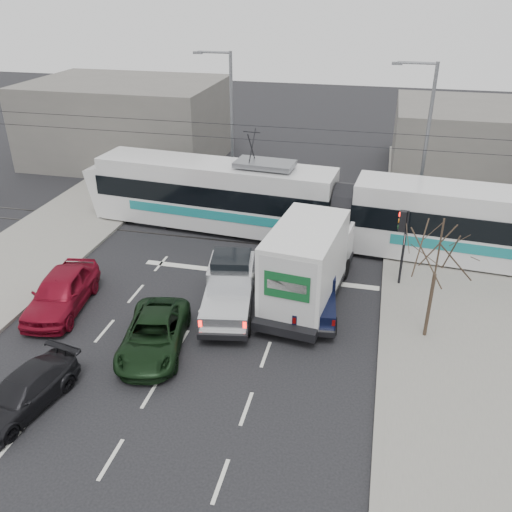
% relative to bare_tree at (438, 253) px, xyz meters
% --- Properties ---
extents(ground, '(120.00, 120.00, 0.00)m').
position_rel_bare_tree_xyz_m(ground, '(-7.60, -2.50, -3.79)').
color(ground, black).
rests_on(ground, ground).
extents(sidewalk_right, '(6.00, 60.00, 0.15)m').
position_rel_bare_tree_xyz_m(sidewalk_right, '(1.40, -2.50, -3.72)').
color(sidewalk_right, gray).
rests_on(sidewalk_right, ground).
extents(rails, '(60.00, 1.60, 0.03)m').
position_rel_bare_tree_xyz_m(rails, '(-7.60, 7.50, -3.78)').
color(rails, '#33302D').
rests_on(rails, ground).
extents(building_left, '(14.00, 10.00, 6.00)m').
position_rel_bare_tree_xyz_m(building_left, '(-21.60, 19.50, -0.79)').
color(building_left, slate).
rests_on(building_left, ground).
extents(building_right, '(12.00, 10.00, 5.00)m').
position_rel_bare_tree_xyz_m(building_right, '(4.40, 21.50, -1.29)').
color(building_right, slate).
rests_on(building_right, ground).
extents(bare_tree, '(2.40, 2.40, 5.00)m').
position_rel_bare_tree_xyz_m(bare_tree, '(0.00, 0.00, 0.00)').
color(bare_tree, '#47382B').
rests_on(bare_tree, ground).
extents(traffic_signal, '(0.44, 0.44, 3.60)m').
position_rel_bare_tree_xyz_m(traffic_signal, '(-1.13, 4.00, -1.05)').
color(traffic_signal, black).
rests_on(traffic_signal, ground).
extents(street_lamp_near, '(2.38, 0.25, 9.00)m').
position_rel_bare_tree_xyz_m(street_lamp_near, '(-0.29, 11.50, 1.32)').
color(street_lamp_near, slate).
rests_on(street_lamp_near, ground).
extents(street_lamp_far, '(2.38, 0.25, 9.00)m').
position_rel_bare_tree_xyz_m(street_lamp_far, '(-11.79, 13.50, 1.32)').
color(street_lamp_far, slate).
rests_on(street_lamp_far, ground).
extents(catenary, '(60.00, 0.20, 7.00)m').
position_rel_bare_tree_xyz_m(catenary, '(-7.60, 7.50, 0.09)').
color(catenary, black).
rests_on(catenary, ground).
extents(tram, '(28.00, 5.21, 5.69)m').
position_rel_bare_tree_xyz_m(tram, '(-4.06, 7.81, -1.77)').
color(tram, silver).
rests_on(tram, ground).
extents(silver_pickup, '(2.89, 5.91, 2.06)m').
position_rel_bare_tree_xyz_m(silver_pickup, '(-8.15, 0.55, -2.77)').
color(silver_pickup, black).
rests_on(silver_pickup, ground).
extents(box_truck, '(3.45, 7.76, 3.75)m').
position_rel_bare_tree_xyz_m(box_truck, '(-4.97, 1.81, -1.94)').
color(box_truck, black).
rests_on(box_truck, ground).
extents(navy_pickup, '(2.28, 4.85, 1.97)m').
position_rel_bare_tree_xyz_m(navy_pickup, '(-4.57, 1.10, -2.82)').
color(navy_pickup, black).
rests_on(navy_pickup, ground).
extents(green_car, '(3.10, 5.14, 1.34)m').
position_rel_bare_tree_xyz_m(green_car, '(-10.13, -3.15, -3.12)').
color(green_car, black).
rests_on(green_car, ground).
extents(red_car, '(2.70, 5.19, 1.69)m').
position_rel_bare_tree_xyz_m(red_car, '(-15.10, -1.34, -2.95)').
color(red_car, maroon).
rests_on(red_car, ground).
extents(dark_car, '(2.48, 4.46, 1.22)m').
position_rel_bare_tree_xyz_m(dark_car, '(-13.06, -7.10, -3.18)').
color(dark_car, black).
rests_on(dark_car, ground).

